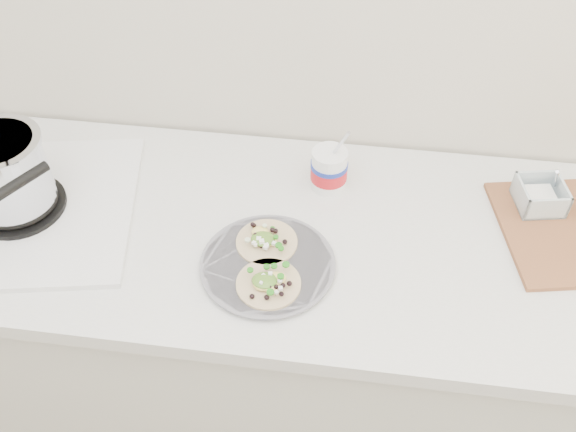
# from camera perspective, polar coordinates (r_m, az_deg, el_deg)

# --- Properties ---
(counter) EXTENTS (2.44, 0.66, 0.90)m
(counter) POSITION_cam_1_polar(r_m,az_deg,el_deg) (1.81, -1.83, -10.53)
(counter) COLOR silver
(counter) RESTS_ON ground
(stove) EXTENTS (0.60, 0.57, 0.25)m
(stove) POSITION_cam_1_polar(r_m,az_deg,el_deg) (1.56, -23.38, 2.48)
(stove) COLOR silver
(stove) RESTS_ON counter
(taco_plate) EXTENTS (0.29, 0.29, 0.04)m
(taco_plate) POSITION_cam_1_polar(r_m,az_deg,el_deg) (1.36, -1.82, -4.12)
(taco_plate) COLOR slate
(taco_plate) RESTS_ON counter
(tub) EXTENTS (0.09, 0.09, 0.20)m
(tub) POSITION_cam_1_polar(r_m,az_deg,el_deg) (1.51, 3.80, 4.47)
(tub) COLOR white
(tub) RESTS_ON counter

